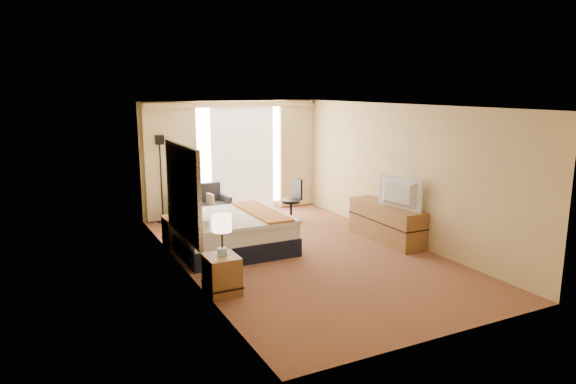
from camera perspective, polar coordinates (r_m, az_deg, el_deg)
name	(u,v)px	position (r m, az deg, el deg)	size (l,w,h in m)	color
floor	(302,253)	(9.20, 1.59, -6.81)	(4.20, 7.00, 0.02)	maroon
ceiling	(303,105)	(8.74, 1.68, 9.59)	(4.20, 7.00, 0.02)	white
wall_back	(232,157)	(12.04, -6.28, 3.85)	(4.20, 0.02, 2.60)	tan
wall_front	(449,231)	(6.10, 17.41, -4.17)	(4.20, 0.02, 2.60)	tan
wall_left	(183,192)	(8.12, -11.54, -0.04)	(0.02, 7.00, 2.60)	tan
wall_right	(399,173)	(10.03, 12.27, 2.12)	(0.02, 7.00, 2.60)	tan
headboard	(183,191)	(8.32, -11.64, 0.10)	(0.06, 1.85, 1.50)	black
nightstand_left	(222,274)	(7.49, -7.36, -9.04)	(0.45, 0.52, 0.55)	#9C6A38
nightstand_right	(177,231)	(9.78, -12.25, -4.28)	(0.45, 0.52, 0.55)	#9C6A38
media_dresser	(386,222)	(10.06, 10.84, -3.33)	(0.50, 1.80, 0.70)	#9C6A38
window	(242,156)	(12.10, -5.12, 4.01)	(2.30, 0.02, 2.30)	white
curtains	(233,153)	(11.92, -6.12, 4.30)	(4.12, 0.19, 2.56)	beige
bed	(232,232)	(9.31, -6.28, -4.45)	(1.92, 1.76, 0.93)	black
loveseat	(200,209)	(11.50, -9.77, -1.89)	(1.30, 0.77, 0.79)	maroon
floor_lamp	(160,161)	(11.37, -14.00, 3.35)	(0.24, 0.24, 1.90)	black
desk_chair	(293,202)	(11.28, 0.56, -1.15)	(0.45, 0.45, 0.94)	black
lamp_left	(222,224)	(7.30, -7.38, -3.54)	(0.28, 0.28, 0.59)	black
lamp_right	(177,192)	(9.59, -12.27, -0.01)	(0.29, 0.29, 0.61)	black
tissue_box	(222,252)	(7.40, -7.34, -6.59)	(0.12, 0.12, 0.11)	#86ABCF
telephone	(174,214)	(9.80, -12.55, -2.39)	(0.18, 0.14, 0.07)	black
television	(397,193)	(9.63, 11.98, -0.12)	(1.02, 0.13, 0.58)	black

